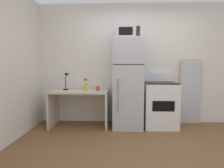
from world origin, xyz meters
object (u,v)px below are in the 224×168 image
spray_bottle (86,86)px  desk (80,101)px  leaning_mirror (190,92)px  oven_range (160,104)px  coffee_mug (98,89)px  desk_lamp (66,79)px  refrigerator (127,84)px  microwave (128,33)px

spray_bottle → desk: bearing=166.9°
leaning_mirror → oven_range: bearing=-160.1°
coffee_mug → spray_bottle: bearing=173.6°
desk_lamp → desk: bearing=-13.0°
spray_bottle → oven_range: size_ratio=0.23×
desk → refrigerator: bearing=-0.4°
desk → oven_range: size_ratio=1.07×
oven_range → leaning_mirror: (0.70, 0.26, 0.23)m
spray_bottle → oven_range: bearing=1.7°
desk_lamp → oven_range: size_ratio=0.32×
desk_lamp → leaning_mirror: bearing=4.3°
refrigerator → desk_lamp: bearing=176.7°
desk → microwave: size_ratio=2.56×
leaning_mirror → microwave: bearing=-167.8°
refrigerator → spray_bottle: bearing=-178.4°
desk_lamp → leaning_mirror: size_ratio=0.25×
spray_bottle → refrigerator: (0.85, 0.02, 0.04)m
desk → desk_lamp: 0.55m
leaning_mirror → coffee_mug: bearing=-170.6°
coffee_mug → microwave: size_ratio=0.21×
leaning_mirror → desk: bearing=-173.5°
microwave → refrigerator: bearing=90.3°
refrigerator → microwave: (0.00, -0.02, 1.02)m
spray_bottle → oven_range: oven_range is taller
spray_bottle → leaning_mirror: leaning_mirror is taller
desk_lamp → microwave: microwave is taller
spray_bottle → coffee_mug: spray_bottle is taller
spray_bottle → refrigerator: bearing=1.6°
spray_bottle → refrigerator: size_ratio=0.14×
microwave → spray_bottle: bearing=-179.8°
desk → desk_lamp: size_ratio=3.34×
refrigerator → oven_range: 0.79m
desk → oven_range: (1.65, 0.01, -0.06)m
refrigerator → microwave: 1.02m
oven_range → desk: bearing=-179.5°
desk_lamp → coffee_mug: desk_lamp is taller
microwave → oven_range: microwave is taller
desk → leaning_mirror: 2.38m
coffee_mug → microwave: 1.26m
spray_bottle → coffee_mug: 0.26m
desk_lamp → refrigerator: bearing=-3.3°
desk_lamp → spray_bottle: 0.46m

